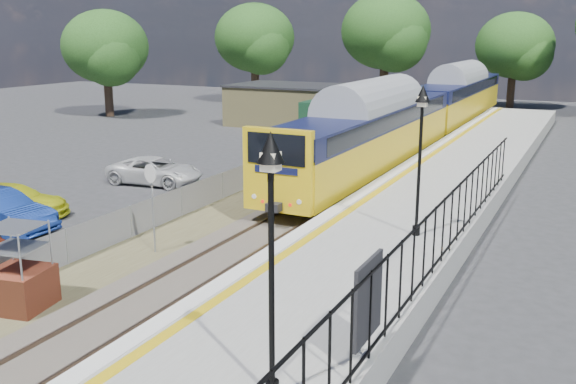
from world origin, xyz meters
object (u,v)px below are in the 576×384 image
Objects in this scene: brick_plinth at (18,269)px; car_white at (155,171)px; victorian_lamp_south at (271,206)px; victorian_lamp_north at (421,126)px; speed_sign at (152,193)px; car_yellow at (13,201)px; train at (425,109)px.

car_white is at bearing 113.67° from brick_plinth.
victorian_lamp_south is 1.00× the size of victorian_lamp_north.
speed_sign is (-8.00, 7.07, -2.25)m from victorian_lamp_south.
victorian_lamp_north is 8.63m from speed_sign.
brick_plinth is 0.50× the size of car_white.
brick_plinth is 0.53× the size of car_yellow.
speed_sign is 7.85m from car_yellow.
victorian_lamp_south is 2.01× the size of brick_plinth.
speed_sign is at bearing -159.41° from victorian_lamp_north.
car_yellow is at bearing -173.26° from victorian_lamp_north.
victorian_lamp_north is 15.30m from car_white.
train is 13.72× the size of speed_sign.
victorian_lamp_north is 11.86m from brick_plinth.
train is (-5.50, 31.36, -1.96)m from victorian_lamp_south.
speed_sign is (-7.80, -2.93, -2.25)m from victorian_lamp_north.
victorian_lamp_north is at bearing -76.06° from train.
car_white is at bearing -118.05° from train.
car_white is (-13.95, 5.13, -3.67)m from victorian_lamp_north.
train is at bearing 103.94° from victorian_lamp_north.
victorian_lamp_south is 1.06× the size of car_yellow.
train is 18.47m from car_white.
speed_sign is (0.42, 5.01, 0.94)m from brick_plinth.
train is (-5.30, 21.36, -1.96)m from victorian_lamp_north.
victorian_lamp_north is 15.98m from car_yellow.
victorian_lamp_north is 1.01× the size of car_white.
victorian_lamp_north is 22.09m from train.
victorian_lamp_north is at bearing 44.00° from brick_plinth.
victorian_lamp_south is at bearing -135.40° from car_yellow.
victorian_lamp_south is 1.01× the size of car_white.
brick_plinth is at bearing 166.23° from victorian_lamp_south.
car_white is at bearing 159.80° from victorian_lamp_north.
victorian_lamp_north is 1.55× the size of speed_sign.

